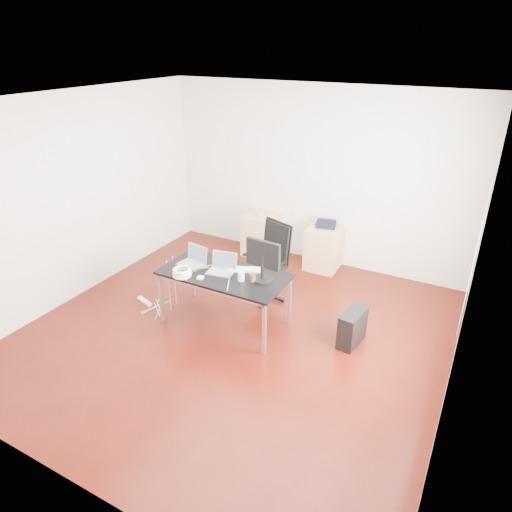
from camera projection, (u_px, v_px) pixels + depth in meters
The scene contains 18 objects.
room_shell at pixel (236, 231), 5.16m from camera, with size 5.00×5.00×5.00m.
desk at pixel (224, 277), 5.71m from camera, with size 1.60×0.80×0.73m.
office_chair at pixel (269, 257), 6.37m from camera, with size 0.61×0.63×1.08m.
filing_cabinet_left at pixel (260, 235), 7.75m from camera, with size 0.50×0.50×0.70m, color tan.
filing_cabinet_right at pixel (323, 248), 7.26m from camera, with size 0.50×0.50×0.70m, color tan.
pc_tower at pixel (352, 328), 5.50m from camera, with size 0.20×0.45×0.44m, color black.
wastebasket at pixel (319, 259), 7.40m from camera, with size 0.24×0.24×0.28m, color black.
power_strip at pixel (145, 301), 6.44m from camera, with size 0.30×0.06×0.04m, color white.
laptop_left at pixel (193, 260), 5.89m from camera, with size 0.36×0.30×0.23m.
laptop_right at pixel (222, 267), 5.70m from camera, with size 0.36×0.30×0.23m.
monitor at pixel (263, 258), 5.41m from camera, with size 0.45×0.26×0.51m.
keyboard at pixel (246, 270), 5.74m from camera, with size 0.44×0.14×0.02m, color white.
cup_white at pixel (241, 276), 5.48m from camera, with size 0.08×0.08×0.12m, color white.
cup_brown at pixel (253, 278), 5.46m from camera, with size 0.08×0.08×0.10m, color #50301B.
cable_coil at pixel (182, 272), 5.58m from camera, with size 0.24×0.24×0.11m.
power_adapter at pixel (200, 278), 5.54m from camera, with size 0.07×0.07×0.03m, color white.
speaker at pixel (261, 212), 7.49m from camera, with size 0.09×0.08×0.18m, color #9E9E9E.
navy_garment at pixel (326, 224), 7.13m from camera, with size 0.30×0.24×0.09m, color black.
Camera 1 is at (2.50, -4.09, 3.39)m, focal length 32.00 mm.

